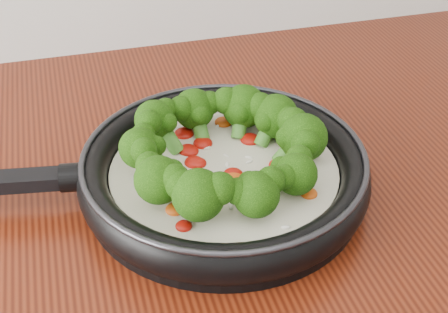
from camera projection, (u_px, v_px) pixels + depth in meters
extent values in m
cylinder|color=black|center=(224.00, 188.00, 0.71)|extent=(0.36, 0.36, 0.01)
torus|color=black|center=(224.00, 171.00, 0.70)|extent=(0.38, 0.38, 0.03)
torus|color=#2D2D33|center=(224.00, 155.00, 0.68)|extent=(0.37, 0.37, 0.01)
cylinder|color=black|center=(74.00, 177.00, 0.68)|extent=(0.03, 0.04, 0.03)
cylinder|color=silver|center=(224.00, 176.00, 0.70)|extent=(0.30, 0.30, 0.02)
ellipsoid|color=#A91008|center=(164.00, 173.00, 0.69)|extent=(0.03, 0.03, 0.01)
ellipsoid|color=#A91008|center=(250.00, 140.00, 0.74)|extent=(0.03, 0.03, 0.01)
ellipsoid|color=#CD490D|center=(201.00, 199.00, 0.65)|extent=(0.02, 0.02, 0.01)
ellipsoid|color=#A91008|center=(142.00, 147.00, 0.73)|extent=(0.02, 0.02, 0.01)
ellipsoid|color=#A91008|center=(198.00, 163.00, 0.70)|extent=(0.02, 0.02, 0.01)
ellipsoid|color=#CD490D|center=(203.00, 135.00, 0.75)|extent=(0.02, 0.02, 0.01)
ellipsoid|color=#A91008|center=(203.00, 143.00, 0.73)|extent=(0.03, 0.03, 0.01)
ellipsoid|color=#A91008|center=(233.00, 175.00, 0.68)|extent=(0.03, 0.03, 0.01)
ellipsoid|color=#CD490D|center=(291.00, 141.00, 0.74)|extent=(0.03, 0.03, 0.01)
ellipsoid|color=#A91008|center=(194.00, 162.00, 0.70)|extent=(0.03, 0.03, 0.01)
ellipsoid|color=#A91008|center=(275.00, 168.00, 0.69)|extent=(0.02, 0.02, 0.01)
ellipsoid|color=#CD490D|center=(309.00, 194.00, 0.66)|extent=(0.02, 0.02, 0.01)
ellipsoid|color=#A91008|center=(188.00, 150.00, 0.72)|extent=(0.02, 0.02, 0.01)
ellipsoid|color=#A91008|center=(198.00, 173.00, 0.69)|extent=(0.02, 0.02, 0.01)
ellipsoid|color=#CD490D|center=(233.00, 178.00, 0.68)|extent=(0.02, 0.02, 0.01)
ellipsoid|color=#A91008|center=(279.00, 165.00, 0.70)|extent=(0.03, 0.03, 0.01)
ellipsoid|color=#A91008|center=(184.00, 134.00, 0.75)|extent=(0.03, 0.03, 0.01)
ellipsoid|color=#CD490D|center=(175.00, 209.00, 0.64)|extent=(0.02, 0.02, 0.01)
ellipsoid|color=#A91008|center=(184.00, 226.00, 0.61)|extent=(0.02, 0.02, 0.01)
ellipsoid|color=#A91008|center=(190.00, 151.00, 0.72)|extent=(0.03, 0.03, 0.01)
ellipsoid|color=#CD490D|center=(224.00, 122.00, 0.77)|extent=(0.03, 0.03, 0.01)
ellipsoid|color=white|center=(286.00, 227.00, 0.61)|extent=(0.01, 0.01, 0.00)
ellipsoid|color=white|center=(184.00, 189.00, 0.66)|extent=(0.01, 0.01, 0.00)
ellipsoid|color=white|center=(249.00, 162.00, 0.70)|extent=(0.01, 0.01, 0.00)
ellipsoid|color=white|center=(144.00, 156.00, 0.71)|extent=(0.01, 0.01, 0.00)
ellipsoid|color=white|center=(191.00, 149.00, 0.72)|extent=(0.01, 0.01, 0.00)
ellipsoid|color=white|center=(231.00, 206.00, 0.64)|extent=(0.01, 0.01, 0.00)
ellipsoid|color=white|center=(217.00, 126.00, 0.76)|extent=(0.01, 0.01, 0.00)
ellipsoid|color=white|center=(249.00, 157.00, 0.71)|extent=(0.01, 0.01, 0.00)
ellipsoid|color=white|center=(186.00, 177.00, 0.68)|extent=(0.01, 0.01, 0.00)
ellipsoid|color=white|center=(193.00, 208.00, 0.64)|extent=(0.01, 0.01, 0.00)
ellipsoid|color=white|center=(277.00, 137.00, 0.75)|extent=(0.01, 0.01, 0.00)
ellipsoid|color=white|center=(246.00, 202.00, 0.65)|extent=(0.01, 0.01, 0.00)
ellipsoid|color=white|center=(250.00, 201.00, 0.65)|extent=(0.01, 0.01, 0.00)
ellipsoid|color=white|center=(235.00, 169.00, 0.69)|extent=(0.01, 0.01, 0.00)
ellipsoid|color=white|center=(227.00, 166.00, 0.70)|extent=(0.01, 0.01, 0.00)
ellipsoid|color=white|center=(227.00, 165.00, 0.70)|extent=(0.01, 0.01, 0.00)
ellipsoid|color=white|center=(207.00, 148.00, 0.73)|extent=(0.01, 0.00, 0.00)
ellipsoid|color=white|center=(154.00, 154.00, 0.72)|extent=(0.01, 0.01, 0.00)
ellipsoid|color=white|center=(226.00, 156.00, 0.72)|extent=(0.01, 0.01, 0.00)
cylinder|color=#519631|center=(287.00, 152.00, 0.70)|extent=(0.03, 0.02, 0.04)
sphere|color=black|center=(303.00, 137.00, 0.69)|extent=(0.06, 0.06, 0.05)
sphere|color=black|center=(294.00, 122.00, 0.70)|extent=(0.04, 0.04, 0.03)
sphere|color=black|center=(306.00, 143.00, 0.67)|extent=(0.04, 0.04, 0.03)
sphere|color=black|center=(288.00, 138.00, 0.69)|extent=(0.03, 0.03, 0.03)
cylinder|color=#519631|center=(266.00, 134.00, 0.73)|extent=(0.04, 0.03, 0.03)
sphere|color=black|center=(276.00, 116.00, 0.73)|extent=(0.06, 0.06, 0.05)
sphere|color=black|center=(260.00, 106.00, 0.73)|extent=(0.04, 0.04, 0.03)
sphere|color=black|center=(287.00, 119.00, 0.71)|extent=(0.04, 0.04, 0.03)
sphere|color=black|center=(266.00, 121.00, 0.72)|extent=(0.03, 0.03, 0.03)
cylinder|color=#519631|center=(240.00, 125.00, 0.74)|extent=(0.03, 0.04, 0.04)
sphere|color=black|center=(244.00, 106.00, 0.75)|extent=(0.06, 0.06, 0.05)
sphere|color=black|center=(226.00, 101.00, 0.74)|extent=(0.04, 0.04, 0.03)
sphere|color=black|center=(259.00, 106.00, 0.74)|extent=(0.04, 0.04, 0.03)
sphere|color=black|center=(240.00, 112.00, 0.73)|extent=(0.03, 0.03, 0.03)
cylinder|color=#519631|center=(200.00, 127.00, 0.74)|extent=(0.02, 0.03, 0.03)
sphere|color=black|center=(194.00, 109.00, 0.75)|extent=(0.06, 0.06, 0.05)
sphere|color=black|center=(181.00, 109.00, 0.73)|extent=(0.04, 0.04, 0.03)
sphere|color=black|center=(210.00, 103.00, 0.74)|extent=(0.03, 0.03, 0.03)
sphere|color=black|center=(200.00, 115.00, 0.73)|extent=(0.03, 0.03, 0.02)
cylinder|color=#519631|center=(169.00, 138.00, 0.72)|extent=(0.04, 0.04, 0.04)
sphere|color=black|center=(154.00, 120.00, 0.71)|extent=(0.05, 0.05, 0.05)
sphere|color=black|center=(149.00, 122.00, 0.70)|extent=(0.03, 0.03, 0.03)
sphere|color=black|center=(166.00, 109.00, 0.72)|extent=(0.03, 0.03, 0.03)
sphere|color=black|center=(167.00, 123.00, 0.71)|extent=(0.03, 0.03, 0.02)
cylinder|color=#519631|center=(158.00, 161.00, 0.68)|extent=(0.04, 0.02, 0.04)
sphere|color=black|center=(139.00, 148.00, 0.67)|extent=(0.05, 0.05, 0.05)
sphere|color=black|center=(144.00, 151.00, 0.65)|extent=(0.03, 0.03, 0.03)
sphere|color=black|center=(143.00, 135.00, 0.68)|extent=(0.03, 0.03, 0.03)
sphere|color=black|center=(156.00, 146.00, 0.67)|extent=(0.03, 0.03, 0.02)
cylinder|color=#519631|center=(174.00, 186.00, 0.65)|extent=(0.04, 0.03, 0.04)
sphere|color=black|center=(159.00, 180.00, 0.62)|extent=(0.06, 0.06, 0.05)
sphere|color=black|center=(175.00, 179.00, 0.61)|extent=(0.04, 0.04, 0.03)
sphere|color=black|center=(149.00, 166.00, 0.63)|extent=(0.03, 0.03, 0.03)
sphere|color=black|center=(172.00, 171.00, 0.63)|extent=(0.03, 0.03, 0.03)
cylinder|color=#519631|center=(205.00, 198.00, 0.63)|extent=(0.03, 0.04, 0.04)
sphere|color=black|center=(198.00, 195.00, 0.60)|extent=(0.06, 0.06, 0.05)
sphere|color=black|center=(220.00, 188.00, 0.60)|extent=(0.04, 0.04, 0.03)
sphere|color=black|center=(180.00, 184.00, 0.61)|extent=(0.04, 0.04, 0.03)
sphere|color=black|center=(204.00, 182.00, 0.62)|extent=(0.03, 0.03, 0.03)
cylinder|color=#519631|center=(249.00, 197.00, 0.63)|extent=(0.02, 0.03, 0.04)
sphere|color=black|center=(256.00, 195.00, 0.61)|extent=(0.05, 0.05, 0.05)
sphere|color=black|center=(271.00, 181.00, 0.61)|extent=(0.03, 0.03, 0.03)
sphere|color=black|center=(238.00, 191.00, 0.60)|extent=(0.03, 0.03, 0.03)
sphere|color=black|center=(249.00, 182.00, 0.62)|extent=(0.03, 0.03, 0.02)
cylinder|color=#519631|center=(280.00, 181.00, 0.66)|extent=(0.03, 0.04, 0.04)
sphere|color=black|center=(296.00, 174.00, 0.64)|extent=(0.05, 0.05, 0.04)
sphere|color=black|center=(299.00, 158.00, 0.65)|extent=(0.03, 0.03, 0.03)
sphere|color=black|center=(285.00, 176.00, 0.63)|extent=(0.03, 0.03, 0.03)
sphere|color=black|center=(281.00, 167.00, 0.65)|extent=(0.03, 0.03, 0.02)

